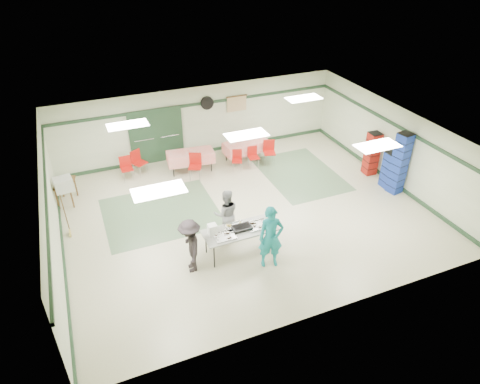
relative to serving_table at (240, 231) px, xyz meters
name	(u,v)px	position (x,y,z in m)	size (l,w,h in m)	color
floor	(246,212)	(0.91, 1.70, -0.72)	(11.00, 11.00, 0.00)	beige
ceiling	(246,134)	(0.91, 1.70, 1.98)	(11.00, 11.00, 0.00)	white
wall_back	(200,121)	(0.91, 6.20, 0.63)	(11.00, 11.00, 0.00)	beige
wall_front	(327,270)	(0.91, -2.80, 0.63)	(11.00, 11.00, 0.00)	beige
wall_left	(51,216)	(-4.59, 1.70, 0.63)	(9.00, 9.00, 0.00)	beige
wall_right	(394,145)	(6.41, 1.70, 0.63)	(9.00, 9.00, 0.00)	beige
trim_back	(199,104)	(0.91, 6.17, 1.33)	(11.00, 0.06, 0.10)	#213C26
baseboard_back	(202,152)	(0.91, 6.17, -0.66)	(11.00, 0.06, 0.12)	#213C26
trim_left	(46,193)	(-4.56, 1.70, 1.33)	(9.00, 0.06, 0.10)	#213C26
baseboard_left	(63,254)	(-4.56, 1.70, -0.66)	(9.00, 0.06, 0.12)	#213C26
trim_right	(397,126)	(6.38, 1.70, 1.33)	(9.00, 0.06, 0.10)	#213C26
baseboard_right	(386,177)	(6.38, 1.70, -0.66)	(9.00, 0.06, 0.12)	#213C26
green_patch_a	(161,213)	(-1.59, 2.70, -0.72)	(3.50, 3.00, 0.01)	#5D7958
green_patch_b	(300,174)	(3.71, 3.20, -0.72)	(2.50, 3.50, 0.01)	#5D7958
double_door_left	(144,138)	(-1.29, 6.14, 0.33)	(0.90, 0.06, 2.10)	#999C99
double_door_right	(169,134)	(-0.34, 6.14, 0.33)	(0.90, 0.06, 2.10)	#999C99
door_frame	(157,136)	(-0.82, 6.12, 0.33)	(2.00, 0.03, 2.15)	#213C26
wall_fan	(207,103)	(1.21, 6.14, 1.33)	(0.50, 0.50, 0.10)	black
scroll_banner	(237,104)	(2.41, 6.14, 1.13)	(0.80, 0.02, 0.60)	#CFB081
serving_table	(240,231)	(0.00, 0.00, 0.00)	(2.02, 0.85, 0.76)	#A4A4A0
sheet_tray_right	(258,225)	(0.52, -0.02, 0.05)	(0.60, 0.45, 0.02)	silver
sheet_tray_mid	(236,227)	(-0.06, 0.14, 0.05)	(0.53, 0.40, 0.02)	silver
sheet_tray_left	(225,237)	(-0.49, -0.14, 0.05)	(0.57, 0.43, 0.02)	silver
baking_pan	(242,228)	(0.07, 0.01, 0.08)	(0.53, 0.33, 0.08)	black
foam_box_stack	(212,230)	(-0.74, 0.09, 0.20)	(0.23, 0.21, 0.31)	white
volunteer_teal	(271,237)	(0.55, -0.78, 0.18)	(0.65, 0.43, 1.79)	teal
volunteer_grey	(226,214)	(-0.07, 0.83, 0.04)	(0.74, 0.58, 1.53)	gray
volunteer_dark	(190,246)	(-1.44, -0.17, 0.06)	(1.00, 0.58, 1.56)	black
dining_table_a	(246,146)	(2.31, 4.97, -0.15)	(1.77, 0.92, 0.77)	red
dining_table_b	(191,157)	(0.11, 4.97, -0.15)	(1.74, 0.91, 0.77)	red
chair_a	(253,155)	(2.35, 4.39, -0.23)	(0.40, 0.40, 0.80)	#B1110E
chair_b	(237,158)	(1.70, 4.39, -0.24)	(0.47, 0.48, 0.78)	#B1110E
chair_c	(269,150)	(3.02, 4.40, -0.16)	(0.53, 0.53, 0.92)	#B1110E
chair_d	(195,163)	(0.11, 4.40, -0.14)	(0.58, 0.58, 0.94)	#B1110E
chair_loose_a	(138,160)	(-1.72, 5.44, -0.15)	(0.59, 0.59, 0.93)	#B1110E
chair_loose_b	(126,166)	(-2.17, 5.25, -0.19)	(0.41, 0.41, 0.86)	#B1110E
crate_stack_blue_a	(389,170)	(6.06, 1.30, -0.07)	(0.40, 0.40, 1.30)	navy
crate_stack_red	(372,154)	(6.06, 2.28, 0.08)	(0.41, 0.41, 1.60)	#A42010
crate_stack_blue_b	(400,164)	(6.06, 0.90, 0.36)	(0.42, 0.42, 2.16)	navy
printer_table	(65,185)	(-4.24, 4.47, -0.08)	(0.75, 0.98, 0.74)	brown
office_printer	(64,184)	(-4.24, 3.96, 0.24)	(0.54, 0.47, 0.42)	beige
broom	(65,214)	(-4.32, 2.66, 0.00)	(0.03, 0.03, 1.40)	brown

